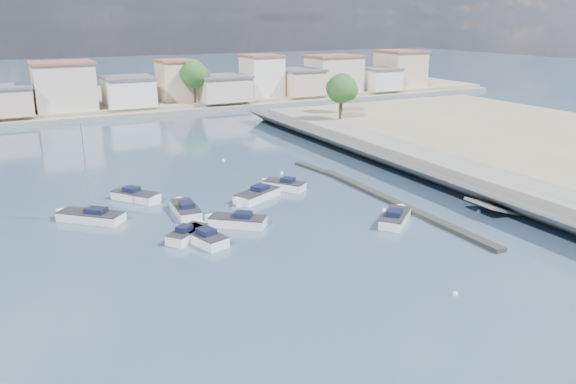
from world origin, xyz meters
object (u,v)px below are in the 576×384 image
at_px(motorboat_e, 185,209).
at_px(motorboat_g, 138,197).
at_px(sailboat, 88,216).
at_px(motorboat_c, 235,221).
at_px(motorboat_h, 396,217).
at_px(motorboat_a, 201,237).
at_px(motorboat_f, 282,185).
at_px(motorboat_b, 189,234).
at_px(motorboat_d, 255,196).

xyz_separation_m(motorboat_e, motorboat_g, (-2.97, 5.72, 0.00)).
xyz_separation_m(motorboat_g, sailboat, (-5.18, -3.77, 0.04)).
height_order(motorboat_c, motorboat_h, same).
height_order(motorboat_c, motorboat_e, same).
distance_m(motorboat_a, motorboat_f, 15.68).
distance_m(motorboat_b, motorboat_e, 6.21).
distance_m(motorboat_e, motorboat_f, 11.66).
bearing_deg(sailboat, motorboat_b, -50.27).
height_order(motorboat_a, sailboat, sailboat).
height_order(motorboat_d, motorboat_g, same).
relative_size(motorboat_a, motorboat_f, 1.16).
relative_size(motorboat_f, motorboat_h, 0.93).
bearing_deg(motorboat_g, motorboat_d, -25.92).
bearing_deg(motorboat_c, motorboat_h, -22.92).
distance_m(motorboat_d, motorboat_g, 11.44).
xyz_separation_m(motorboat_b, motorboat_g, (-1.45, 11.74, 0.00)).
bearing_deg(motorboat_g, motorboat_b, -82.96).
distance_m(motorboat_h, sailboat, 26.95).
xyz_separation_m(motorboat_b, motorboat_e, (1.51, 6.03, 0.00)).
bearing_deg(motorboat_d, motorboat_c, -127.77).
distance_m(motorboat_e, motorboat_h, 18.94).
height_order(motorboat_f, sailboat, sailboat).
bearing_deg(sailboat, motorboat_e, -13.46).
height_order(motorboat_a, motorboat_c, same).
height_order(motorboat_a, motorboat_f, same).
xyz_separation_m(motorboat_f, sailboat, (-19.45, -0.86, 0.04)).
bearing_deg(motorboat_f, motorboat_c, -137.13).
xyz_separation_m(motorboat_a, sailboat, (-7.30, 9.04, 0.04)).
bearing_deg(motorboat_e, sailboat, 166.54).
relative_size(motorboat_d, motorboat_h, 1.13).
xyz_separation_m(motorboat_f, motorboat_g, (-14.28, 2.91, 0.00)).
relative_size(motorboat_c, sailboat, 0.54).
relative_size(motorboat_b, motorboat_d, 0.73).
distance_m(motorboat_c, sailboat, 13.04).
bearing_deg(sailboat, motorboat_g, 36.05).
xyz_separation_m(motorboat_a, motorboat_f, (12.16, 9.90, -0.00)).
relative_size(motorboat_d, motorboat_e, 1.01).
bearing_deg(sailboat, motorboat_d, -4.56).
relative_size(motorboat_e, sailboat, 0.60).
height_order(motorboat_f, motorboat_g, same).
bearing_deg(motorboat_h, motorboat_f, 108.53).
xyz_separation_m(motorboat_c, motorboat_d, (4.46, 5.75, -0.00)).
distance_m(motorboat_c, motorboat_f, 11.53).
xyz_separation_m(motorboat_c, motorboat_e, (-2.87, 5.04, -0.00)).
relative_size(motorboat_a, motorboat_g, 1.05).
xyz_separation_m(motorboat_e, sailboat, (-8.14, 1.95, 0.04)).
height_order(motorboat_g, motorboat_h, same).
relative_size(motorboat_a, motorboat_e, 0.96).
distance_m(motorboat_c, motorboat_g, 12.23).
xyz_separation_m(motorboat_a, motorboat_h, (16.61, -3.40, -0.00)).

